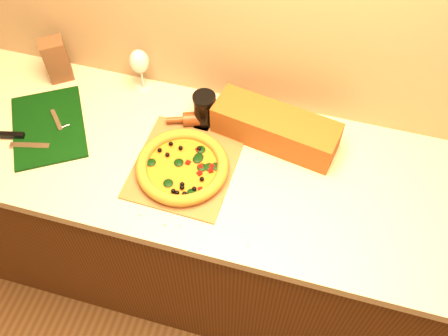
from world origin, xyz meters
TOP-DOWN VIEW (x-y plane):
  - cabinet at (0.00, 1.43)m, footprint 2.80×0.65m
  - countertop at (0.00, 1.43)m, footprint 2.84×0.68m
  - pizza_peel at (-0.23, 1.40)m, footprint 0.35×0.51m
  - pizza at (-0.23, 1.36)m, footprint 0.31×0.31m
  - cutting_board at (-0.76, 1.42)m, footprint 0.40×0.43m
  - bottle_cap at (-0.16, 1.32)m, footprint 0.04×0.04m
  - rolling_pin at (-0.17, 1.61)m, footprint 0.37×0.15m
  - bread_bag at (0.04, 1.59)m, footprint 0.46×0.22m
  - wine_glass at (-0.50, 1.70)m, footprint 0.07×0.07m
  - paper_bag at (-0.83, 1.67)m, footprint 0.11×0.11m
  - dark_jar at (-0.22, 1.60)m, footprint 0.08×0.08m

SIDE VIEW (x-z plane):
  - cabinet at x=0.00m, z-range 0.00..0.86m
  - countertop at x=0.00m, z-range 0.86..0.90m
  - bottle_cap at x=-0.16m, z-range 0.90..0.91m
  - pizza_peel at x=-0.23m, z-range 0.90..0.91m
  - cutting_board at x=-0.76m, z-range 0.89..0.92m
  - rolling_pin at x=-0.17m, z-range 0.90..0.95m
  - pizza at x=-0.23m, z-range 0.91..0.95m
  - bread_bag at x=0.04m, z-range 0.90..1.02m
  - dark_jar at x=-0.22m, z-range 0.90..1.03m
  - paper_bag at x=-0.83m, z-range 0.90..1.08m
  - wine_glass at x=-0.50m, z-range 0.94..1.12m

